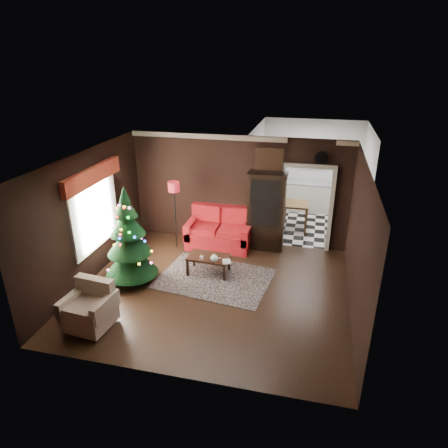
% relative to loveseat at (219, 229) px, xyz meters
% --- Properties ---
extents(floor, '(5.50, 5.50, 0.00)m').
position_rel_loveseat_xyz_m(floor, '(0.40, -2.05, -0.50)').
color(floor, black).
rests_on(floor, ground).
extents(ceiling, '(5.50, 5.50, 0.00)m').
position_rel_loveseat_xyz_m(ceiling, '(0.40, -2.05, 2.30)').
color(ceiling, white).
rests_on(ceiling, ground).
extents(wall_back, '(5.50, 0.00, 5.50)m').
position_rel_loveseat_xyz_m(wall_back, '(0.40, 0.45, 0.90)').
color(wall_back, black).
rests_on(wall_back, ground).
extents(wall_front, '(5.50, 0.00, 5.50)m').
position_rel_loveseat_xyz_m(wall_front, '(0.40, -4.55, 0.90)').
color(wall_front, black).
rests_on(wall_front, ground).
extents(wall_left, '(0.00, 5.50, 5.50)m').
position_rel_loveseat_xyz_m(wall_left, '(-2.35, -2.05, 0.90)').
color(wall_left, black).
rests_on(wall_left, ground).
extents(wall_right, '(0.00, 5.50, 5.50)m').
position_rel_loveseat_xyz_m(wall_right, '(3.15, -2.05, 0.90)').
color(wall_right, black).
rests_on(wall_right, ground).
extents(doorway, '(1.10, 0.10, 2.10)m').
position_rel_loveseat_xyz_m(doorway, '(2.10, 0.45, 0.55)').
color(doorway, white).
rests_on(doorway, ground).
extents(left_window, '(0.05, 1.60, 1.40)m').
position_rel_loveseat_xyz_m(left_window, '(-2.31, -1.85, 0.95)').
color(left_window, white).
rests_on(left_window, wall_left).
extents(valance, '(0.12, 2.10, 0.35)m').
position_rel_loveseat_xyz_m(valance, '(-2.23, -1.85, 1.77)').
color(valance, '#A13121').
rests_on(valance, wall_left).
extents(kitchen_floor, '(3.00, 3.00, 0.00)m').
position_rel_loveseat_xyz_m(kitchen_floor, '(2.10, 1.95, -0.50)').
color(kitchen_floor, silver).
rests_on(kitchen_floor, ground).
extents(kitchen_window, '(0.70, 0.06, 0.70)m').
position_rel_loveseat_xyz_m(kitchen_window, '(2.10, 3.40, 1.20)').
color(kitchen_window, white).
rests_on(kitchen_window, ground).
extents(rug, '(2.61, 2.05, 0.01)m').
position_rel_loveseat_xyz_m(rug, '(0.29, -1.58, -0.49)').
color(rug, '#3F2D3B').
rests_on(rug, ground).
extents(loveseat, '(1.70, 0.90, 1.00)m').
position_rel_loveseat_xyz_m(loveseat, '(0.00, 0.00, 0.00)').
color(loveseat, maroon).
rests_on(loveseat, ground).
extents(curio_cabinet, '(0.90, 0.45, 1.90)m').
position_rel_loveseat_xyz_m(curio_cabinet, '(1.15, 0.22, 0.45)').
color(curio_cabinet, black).
rests_on(curio_cabinet, ground).
extents(floor_lamp, '(0.40, 0.40, 1.83)m').
position_rel_loveseat_xyz_m(floor_lamp, '(-1.07, -0.27, 0.33)').
color(floor_lamp, black).
rests_on(floor_lamp, ground).
extents(christmas_tree, '(1.49, 1.49, 2.14)m').
position_rel_loveseat_xyz_m(christmas_tree, '(-1.43, -2.09, 0.55)').
color(christmas_tree, '#113515').
rests_on(christmas_tree, ground).
extents(armchair, '(0.87, 0.87, 0.81)m').
position_rel_loveseat_xyz_m(armchair, '(-1.47, -3.75, -0.04)').
color(armchair, '#9F987E').
rests_on(armchair, ground).
extents(coffee_table, '(0.94, 0.60, 0.41)m').
position_rel_loveseat_xyz_m(coffee_table, '(0.10, -1.37, -0.28)').
color(coffee_table, black).
rests_on(coffee_table, rug).
extents(teapot, '(0.19, 0.19, 0.18)m').
position_rel_loveseat_xyz_m(teapot, '(0.29, -1.59, 0.02)').
color(teapot, white).
rests_on(teapot, coffee_table).
extents(cup_a, '(0.09, 0.09, 0.07)m').
position_rel_loveseat_xyz_m(cup_a, '(-0.02, -1.52, -0.04)').
color(cup_a, white).
rests_on(cup_a, coffee_table).
extents(cup_b, '(0.08, 0.08, 0.06)m').
position_rel_loveseat_xyz_m(cup_b, '(0.20, -1.50, -0.05)').
color(cup_b, white).
rests_on(cup_b, coffee_table).
extents(book, '(0.17, 0.07, 0.24)m').
position_rel_loveseat_xyz_m(book, '(0.46, -1.56, 0.04)').
color(book, tan).
rests_on(book, coffee_table).
extents(wall_clock, '(0.32, 0.32, 0.06)m').
position_rel_loveseat_xyz_m(wall_clock, '(2.35, 0.40, 1.88)').
color(wall_clock, white).
rests_on(wall_clock, wall_back).
extents(painting, '(0.62, 0.05, 0.52)m').
position_rel_loveseat_xyz_m(painting, '(1.15, 0.41, 1.75)').
color(painting, '#AD814C').
rests_on(painting, wall_back).
extents(kitchen_counter, '(1.80, 0.60, 0.90)m').
position_rel_loveseat_xyz_m(kitchen_counter, '(2.10, 3.15, -0.05)').
color(kitchen_counter, white).
rests_on(kitchen_counter, ground).
extents(kitchen_table, '(0.70, 0.70, 0.75)m').
position_rel_loveseat_xyz_m(kitchen_table, '(1.80, 1.65, -0.12)').
color(kitchen_table, brown).
rests_on(kitchen_table, ground).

